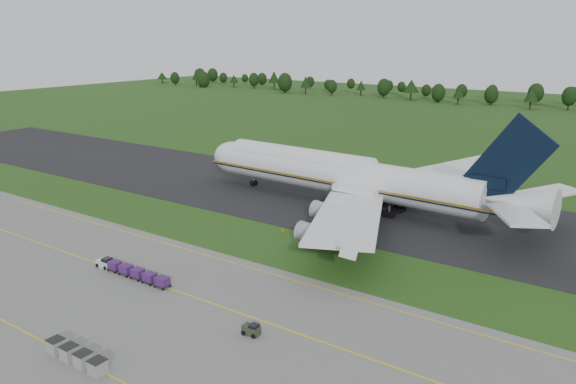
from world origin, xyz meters
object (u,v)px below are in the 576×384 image
Objects in this scene: aircraft at (347,176)px; edge_markers at (316,238)px; utility_cart at (251,330)px; uld_row at (76,356)px; baggage_train at (131,271)px.

aircraft reaches higher than edge_markers.
utility_cart reaches higher than edge_markers.
edge_markers is at bearing 88.62° from uld_row.
aircraft is 50.21m from baggage_train.
uld_row reaches higher than edge_markers.
utility_cart is 19.18m from uld_row.
edge_markers is (14.00, 28.23, -0.59)m from baggage_train.
uld_row reaches higher than utility_cart.
aircraft is 55.06m from utility_cart.
utility_cart is (24.61, -3.03, -0.27)m from baggage_train.
edge_markers is at bearing 108.73° from utility_cart.
baggage_train is 24.79m from utility_cart.
baggage_train is 1.02× the size of edge_markers.
baggage_train is at bearing -99.50° from aircraft.
utility_cart is (16.37, -52.27, -5.59)m from aircraft.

